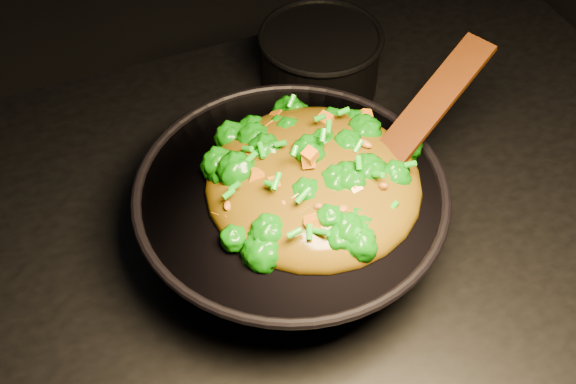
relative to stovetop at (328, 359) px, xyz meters
name	(u,v)px	position (x,y,z in m)	size (l,w,h in m)	color
stovetop	(328,359)	(0.00, 0.00, 0.00)	(1.20, 0.90, 0.90)	black
wok	(291,217)	(-0.09, -0.02, 0.51)	(0.40, 0.40, 0.11)	black
stir_fry	(314,161)	(-0.06, -0.03, 0.61)	(0.29, 0.29, 0.10)	#106C07
spatula	(414,125)	(0.09, -0.02, 0.61)	(0.31, 0.05, 0.01)	#381505
back_pot	(320,61)	(0.08, 0.27, 0.51)	(0.20, 0.20, 0.11)	black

